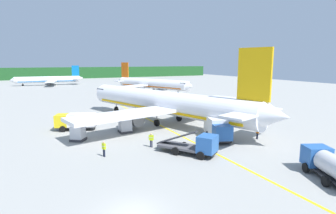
% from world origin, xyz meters
% --- Properties ---
extents(ground, '(240.00, 320.00, 0.20)m').
position_xyz_m(ground, '(0.00, 48.00, -0.10)').
color(ground, '#999993').
extents(distant_treeline, '(216.00, 6.00, 6.78)m').
position_xyz_m(distant_treeline, '(0.00, 159.91, 3.39)').
color(distant_treeline, '#1E5123').
rests_on(distant_treeline, ground).
extents(airliner_foreground, '(33.90, 40.48, 11.90)m').
position_xyz_m(airliner_foreground, '(13.81, 24.38, 3.39)').
color(airliner_foreground, white).
rests_on(airliner_foreground, ground).
extents(airliner_mid_apron, '(27.74, 32.97, 9.91)m').
position_xyz_m(airliner_mid_apron, '(29.65, 69.10, 2.82)').
color(airliner_mid_apron, white).
rests_on(airliner_mid_apron, ground).
extents(airliner_far_taxiway, '(29.74, 24.68, 8.48)m').
position_xyz_m(airliner_far_taxiway, '(-0.29, 113.63, 2.42)').
color(airliner_far_taxiway, white).
rests_on(airliner_far_taxiway, ground).
extents(service_truck_fuel, '(6.19, 4.09, 2.48)m').
position_xyz_m(service_truck_fuel, '(-0.25, 25.78, 1.44)').
color(service_truck_fuel, yellow).
rests_on(service_truck_fuel, ground).
extents(service_truck_baggage, '(5.57, 6.66, 2.74)m').
position_xyz_m(service_truck_baggage, '(10.16, 8.19, 1.16)').
color(service_truck_baggage, '#2659A5').
rests_on(service_truck_baggage, ground).
extents(service_truck_catering, '(4.04, 6.37, 2.85)m').
position_xyz_m(service_truck_catering, '(15.94, 12.40, 1.57)').
color(service_truck_catering, '#2659A5').
rests_on(service_truck_catering, ground).
extents(service_truck_pushback, '(4.28, 6.69, 2.40)m').
position_xyz_m(service_truck_pushback, '(17.14, -2.35, 1.40)').
color(service_truck_pushback, '#2659A5').
rests_on(service_truck_pushback, ground).
extents(cargo_container_near, '(2.40, 2.40, 2.06)m').
position_xyz_m(cargo_container_near, '(-0.76, 19.78, 0.98)').
color(cargo_container_near, '#333338').
rests_on(cargo_container_near, ground).
extents(cargo_container_mid, '(1.80, 1.80, 2.13)m').
position_xyz_m(cargo_container_mid, '(5.97, 21.14, 1.01)').
color(cargo_container_mid, '#333338').
rests_on(cargo_container_mid, ground).
extents(crew_marshaller, '(0.48, 0.48, 1.75)m').
position_xyz_m(crew_marshaller, '(6.74, 13.02, 1.04)').
color(crew_marshaller, '#191E33').
rests_on(crew_marshaller, ground).
extents(crew_loader_left, '(0.31, 0.62, 1.68)m').
position_xyz_m(crew_loader_left, '(20.80, 10.13, 0.99)').
color(crew_loader_left, '#191E33').
rests_on(crew_loader_left, ground).
extents(crew_loader_right, '(0.27, 0.63, 1.71)m').
position_xyz_m(crew_loader_right, '(1.82, 30.82, 1.01)').
color(crew_loader_right, '#191E33').
rests_on(crew_loader_right, ground).
extents(crew_supervisor, '(0.40, 0.58, 1.71)m').
position_xyz_m(crew_supervisor, '(0.88, 12.20, 1.01)').
color(crew_supervisor, '#191E33').
rests_on(crew_supervisor, ground).
extents(apron_guide_line, '(0.30, 60.00, 0.01)m').
position_xyz_m(apron_guide_line, '(12.39, 19.92, 0.01)').
color(apron_guide_line, yellow).
rests_on(apron_guide_line, ground).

